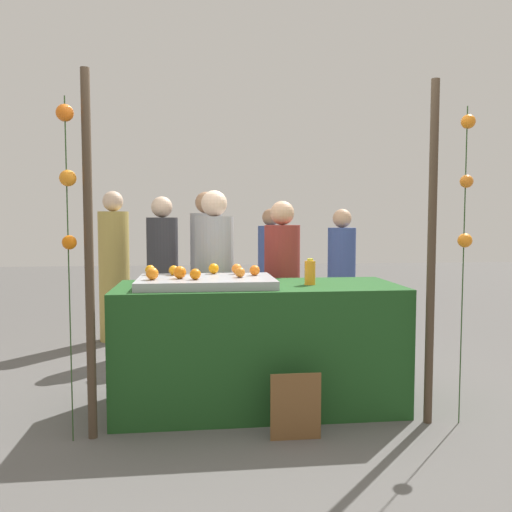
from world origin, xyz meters
TOP-DOWN VIEW (x-y plane):
  - ground_plane at (0.00, 0.00)m, footprint 24.00×24.00m
  - stall_counter at (0.00, 0.00)m, footprint 2.06×0.83m
  - orange_tray at (-0.38, -0.02)m, footprint 0.97×0.64m
  - orange_0 at (-0.02, 0.08)m, footprint 0.08×0.08m
  - orange_1 at (-0.57, -0.07)m, footprint 0.09×0.09m
  - orange_2 at (-0.14, 0.19)m, footprint 0.08×0.08m
  - orange_3 at (-0.75, -0.12)m, footprint 0.09×0.09m
  - orange_4 at (-0.80, 0.21)m, footprint 0.07×0.07m
  - orange_5 at (-0.62, 0.16)m, footprint 0.07×0.07m
  - orange_6 at (-0.32, 0.23)m, footprint 0.08×0.08m
  - orange_7 at (-0.14, -0.04)m, footprint 0.07×0.07m
  - orange_8 at (-0.46, -0.15)m, footprint 0.08×0.08m
  - juice_bottle at (0.38, -0.04)m, footprint 0.08×0.08m
  - chalkboard_sign at (0.16, -0.62)m, footprint 0.32×0.03m
  - vendor_left at (-0.30, 0.64)m, footprint 0.33×0.33m
  - vendor_right at (0.29, 0.68)m, footprint 0.31×0.31m
  - crowd_person_0 at (1.10, 1.69)m, footprint 0.30×0.30m
  - crowd_person_1 at (-1.38, 2.27)m, footprint 0.34×0.34m
  - crowd_person_2 at (-0.35, 1.74)m, footprint 0.33×0.33m
  - crowd_person_3 at (-0.80, 1.73)m, footprint 0.32×0.32m
  - crowd_person_4 at (0.42, 2.33)m, footprint 0.30×0.30m
  - canopy_post_left at (-1.11, -0.45)m, footprint 0.06×0.06m
  - canopy_post_right at (1.11, -0.45)m, footprint 0.06×0.06m
  - garland_strand_left at (-1.22, -0.48)m, footprint 0.11×0.11m
  - garland_strand_right at (1.32, -0.49)m, footprint 0.10×0.10m

SIDE VIEW (x-z plane):
  - ground_plane at x=0.00m, z-range 0.00..0.00m
  - chalkboard_sign at x=0.16m, z-range -0.01..0.42m
  - stall_counter at x=0.00m, z-range 0.00..0.90m
  - crowd_person_0 at x=1.10m, z-range -0.05..1.44m
  - crowd_person_4 at x=0.42m, z-range -0.05..1.45m
  - vendor_right at x=0.29m, z-range -0.05..1.49m
  - crowd_person_3 at x=-0.80m, z-range -0.06..1.56m
  - vendor_left at x=-0.30m, z-range -0.06..1.57m
  - crowd_person_2 at x=-0.35m, z-range -0.06..1.61m
  - crowd_person_1 at x=-1.38m, z-range -0.06..1.64m
  - orange_tray at x=-0.38m, z-range 0.90..0.96m
  - juice_bottle at x=0.38m, z-range 0.90..1.09m
  - orange_7 at x=-0.14m, z-range 0.96..1.04m
  - orange_5 at x=-0.62m, z-range 0.96..1.04m
  - orange_4 at x=-0.80m, z-range 0.96..1.04m
  - orange_0 at x=-0.02m, z-range 0.96..1.04m
  - orange_8 at x=-0.46m, z-range 0.96..1.04m
  - orange_2 at x=-0.14m, z-range 0.96..1.04m
  - orange_6 at x=-0.32m, z-range 0.96..1.04m
  - orange_3 at x=-0.75m, z-range 0.96..1.05m
  - orange_1 at x=-0.57m, z-range 0.96..1.05m
  - canopy_post_left at x=-1.11m, z-range 0.00..2.29m
  - canopy_post_right at x=1.11m, z-range 0.00..2.29m
  - garland_strand_right at x=1.32m, z-range 0.53..2.65m
  - garland_strand_left at x=-1.22m, z-range 0.60..2.72m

